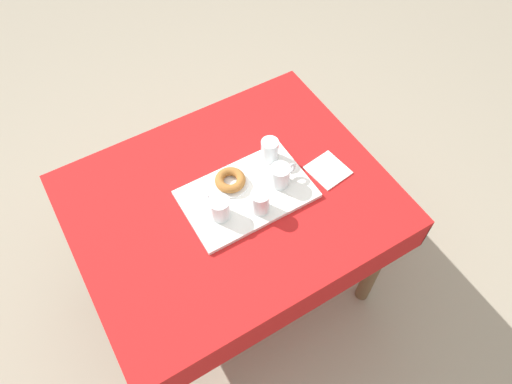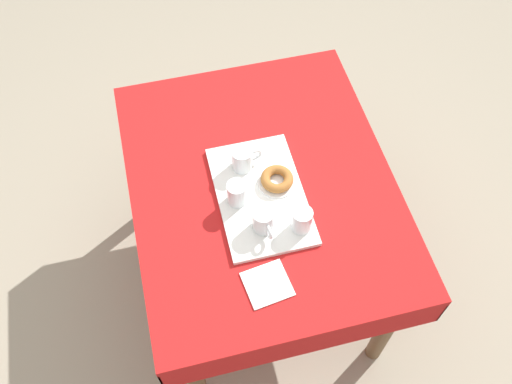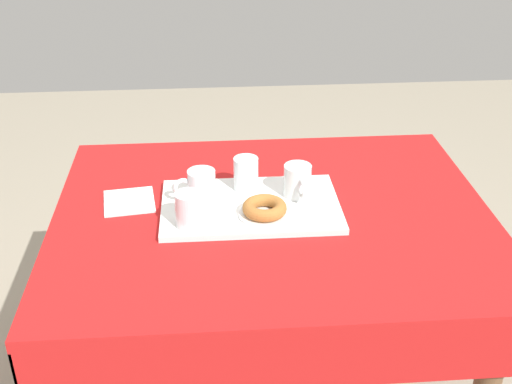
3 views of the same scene
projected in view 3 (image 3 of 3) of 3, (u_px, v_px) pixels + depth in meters
name	position (u px, v px, depth m)	size (l,w,h in m)	color
dining_table	(273.00, 246.00, 1.79)	(1.15, 0.93, 0.73)	red
serving_tray	(251.00, 206.00, 1.75)	(0.47, 0.30, 0.02)	white
tea_mug_left	(298.00, 182.00, 1.76)	(0.07, 0.11, 0.09)	white
tea_mug_right	(201.00, 187.00, 1.73)	(0.11, 0.07, 0.09)	white
water_glass_near	(189.00, 211.00, 1.63)	(0.07, 0.07, 0.09)	white
water_glass_far	(246.00, 175.00, 1.79)	(0.07, 0.07, 0.09)	white
donut_plate_left	(264.00, 215.00, 1.68)	(0.13, 0.13, 0.01)	white
sugar_donut_left	(265.00, 208.00, 1.67)	(0.11, 0.11, 0.03)	#A3662D
paper_napkin	(129.00, 201.00, 1.78)	(0.13, 0.14, 0.01)	white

